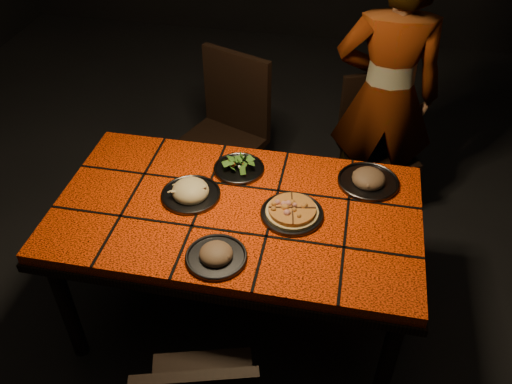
% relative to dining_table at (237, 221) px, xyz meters
% --- Properties ---
extents(room_shell, '(6.04, 7.04, 3.08)m').
position_rel_dining_table_xyz_m(room_shell, '(0.00, 0.00, 0.83)').
color(room_shell, black).
rests_on(room_shell, ground).
extents(dining_table, '(1.62, 0.92, 0.75)m').
position_rel_dining_table_xyz_m(dining_table, '(0.00, 0.00, 0.00)').
color(dining_table, '#FF3B08').
rests_on(dining_table, ground).
extents(chair_far_left, '(0.58, 0.58, 0.99)m').
position_rel_dining_table_xyz_m(chair_far_left, '(-0.27, 0.90, -0.11)').
color(chair_far_left, black).
rests_on(chair_far_left, ground).
extents(chair_far_right, '(0.52, 0.52, 0.86)m').
position_rel_dining_table_xyz_m(chair_far_right, '(0.60, 1.07, -0.18)').
color(chair_far_right, black).
rests_on(chair_far_right, ground).
extents(diner, '(0.61, 0.41, 1.62)m').
position_rel_dining_table_xyz_m(diner, '(0.62, 1.00, 0.14)').
color(diner, brown).
rests_on(diner, ground).
extents(plate_pizza, '(0.27, 0.27, 0.04)m').
position_rel_dining_table_xyz_m(plate_pizza, '(0.25, -0.00, 0.10)').
color(plate_pizza, '#3A3A3F').
rests_on(plate_pizza, dining_table).
extents(plate_pasta, '(0.27, 0.27, 0.09)m').
position_rel_dining_table_xyz_m(plate_pasta, '(-0.22, 0.04, 0.10)').
color(plate_pasta, '#3A3A3F').
rests_on(plate_pasta, dining_table).
extents(plate_salad, '(0.24, 0.24, 0.07)m').
position_rel_dining_table_xyz_m(plate_salad, '(-0.05, 0.27, 0.10)').
color(plate_salad, '#3A3A3F').
rests_on(plate_salad, dining_table).
extents(plate_mushroom_a, '(0.25, 0.25, 0.08)m').
position_rel_dining_table_xyz_m(plate_mushroom_a, '(-0.01, -0.31, 0.10)').
color(plate_mushroom_a, '#3A3A3F').
rests_on(plate_mushroom_a, dining_table).
extents(plate_mushroom_b, '(0.28, 0.28, 0.09)m').
position_rel_dining_table_xyz_m(plate_mushroom_b, '(0.56, 0.29, 0.10)').
color(plate_mushroom_b, '#3A3A3F').
rests_on(plate_mushroom_b, dining_table).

